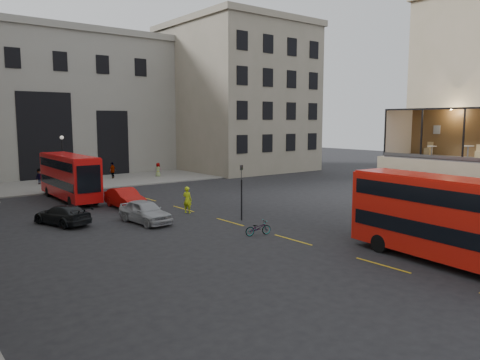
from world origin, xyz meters
TOP-DOWN VIEW (x-y plane):
  - ground at (0.00, 0.00)m, footprint 140.00×140.00m
  - host_frontage at (6.50, 0.00)m, footprint 3.00×11.00m
  - cafe_floor at (6.50, 0.00)m, footprint 3.00×10.00m
  - gateway at (-5.00, 47.99)m, footprint 35.00×10.60m
  - building_right at (20.00, 39.97)m, footprint 16.60×18.60m
  - pavement_far at (-6.00, 38.00)m, footprint 40.00×12.00m
  - traffic_light_near at (-1.00, 12.00)m, footprint 0.16×0.20m
  - street_lamp_b at (-6.00, 34.00)m, footprint 0.36×0.36m
  - bus_near at (0.50, -1.96)m, footprint 3.32×10.54m
  - bus_far at (-7.55, 27.47)m, footprint 2.42×9.81m
  - car_a at (-6.58, 15.30)m, footprint 2.22×4.66m
  - car_b at (-5.35, 21.16)m, footprint 1.66×4.67m
  - car_c at (-11.09, 18.18)m, footprint 3.09×4.83m
  - bicycle at (-2.83, 8.08)m, footprint 1.75×0.92m
  - cyclist at (-2.57, 16.48)m, footprint 0.73×0.85m
  - pedestrian_b at (-6.95, 38.88)m, footprint 1.31×1.20m
  - pedestrian_c at (1.13, 38.99)m, footprint 1.22×1.07m
  - pedestrian_d at (6.27, 37.54)m, footprint 0.95×1.01m
  - cafe_table_mid at (5.88, 0.14)m, footprint 0.63×0.63m
  - cafe_table_far at (5.77, 2.24)m, footprint 0.54×0.54m
  - cafe_chair_c at (7.12, 0.09)m, footprint 0.48×0.48m
  - cafe_chair_d at (7.66, 3.55)m, footprint 0.42×0.42m

SIDE VIEW (x-z plane):
  - ground at x=0.00m, z-range 0.00..0.00m
  - pavement_far at x=-6.00m, z-range 0.00..0.12m
  - bicycle at x=-2.83m, z-range 0.00..0.88m
  - car_c at x=-11.09m, z-range 0.00..1.30m
  - car_b at x=-5.35m, z-range 0.00..1.54m
  - car_a at x=-6.58m, z-range 0.00..1.54m
  - pedestrian_d at x=6.27m, z-range 0.00..1.73m
  - pedestrian_b at x=-6.95m, z-range 0.00..1.77m
  - cyclist at x=-2.57m, z-range 0.00..1.97m
  - pedestrian_c at x=1.13m, z-range 0.00..1.98m
  - bus_far at x=-7.55m, z-range 0.24..4.14m
  - host_frontage at x=6.50m, z-range 0.00..4.50m
  - bus_near at x=0.50m, z-range 0.26..4.39m
  - street_lamp_b at x=-6.00m, z-range -0.27..5.06m
  - traffic_light_near at x=-1.00m, z-range 0.52..4.32m
  - cafe_floor at x=6.50m, z-range 4.50..4.60m
  - cafe_chair_c at x=7.12m, z-range 4.44..5.24m
  - cafe_chair_d at x=7.66m, z-range 4.44..5.25m
  - cafe_table_far at x=5.77m, z-range 4.71..5.39m
  - cafe_table_mid at x=5.88m, z-range 4.73..5.51m
  - gateway at x=-5.00m, z-range 0.39..18.39m
  - building_right at x=20.00m, z-range 0.39..20.39m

